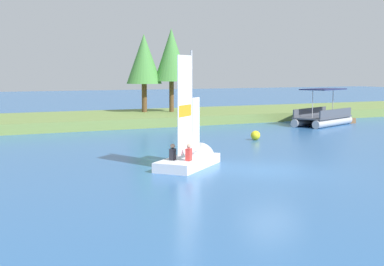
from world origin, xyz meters
The scene contains 8 objects.
ground_plane centered at (0.00, 0.00, 0.00)m, with size 200.00×200.00×0.00m, color #2D609E.
shore_bank centered at (0.00, 23.51, 0.36)m, with size 80.00×10.11×0.72m, color olive.
shoreline_tree_midleft centered at (4.35, 24.76, 5.13)m, with size 2.96×2.96×6.53m.
shoreline_tree_centre centered at (6.48, 23.91, 5.48)m, with size 2.93×2.93×7.01m.
wooden_dock centered at (17.52, 16.82, 0.21)m, with size 1.92×4.27×0.41m, color brown.
sailboat centered at (-2.12, 2.80, 0.36)m, with size 4.21×3.86×5.52m.
pontoon_boat centered at (14.90, 14.48, 0.68)m, with size 6.03×4.33×2.82m.
channel_buoy centered at (5.22, 9.08, 0.28)m, with size 0.57×0.57×0.57m, color yellow.
Camera 1 is at (-13.24, -18.90, 4.12)m, focal length 52.00 mm.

